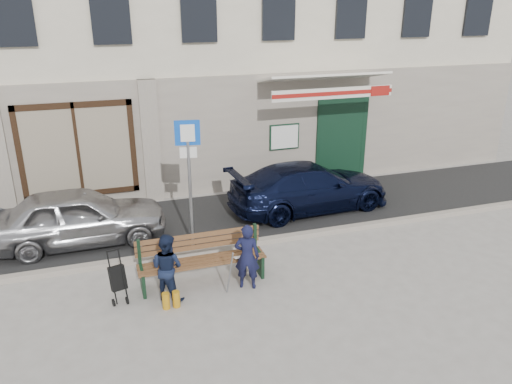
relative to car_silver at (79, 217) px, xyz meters
name	(u,v)px	position (x,y,z in m)	size (l,w,h in m)	color
ground	(263,281)	(3.29, -2.80, -0.63)	(80.00, 80.00, 0.00)	#9E9991
asphalt_lane	(222,218)	(3.29, 0.30, -0.63)	(60.00, 3.20, 0.01)	#282828
curb	(241,244)	(3.29, -1.30, -0.57)	(60.00, 0.18, 0.12)	#9E9384
building	(174,3)	(3.29, 5.66, 4.34)	(20.00, 8.27, 10.00)	beige
car_silver	(79,217)	(0.00, 0.00, 0.00)	(1.49, 3.71, 1.26)	#ABABB0
car_navy	(310,187)	(5.57, 0.23, -0.03)	(1.70, 4.17, 1.21)	black
parking_sign	(189,164)	(2.31, -0.89, 1.25)	(0.51, 0.13, 2.79)	gray
bench	(200,261)	(2.14, -2.46, -0.17)	(2.40, 1.17, 0.98)	brown
man	(247,257)	(2.94, -2.89, 0.00)	(0.46, 0.30, 1.27)	black
woman	(167,267)	(1.49, -2.82, 0.00)	(0.61, 0.48, 1.26)	#121B34
stroller	(118,279)	(0.64, -2.59, -0.21)	(0.32, 0.42, 0.94)	black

